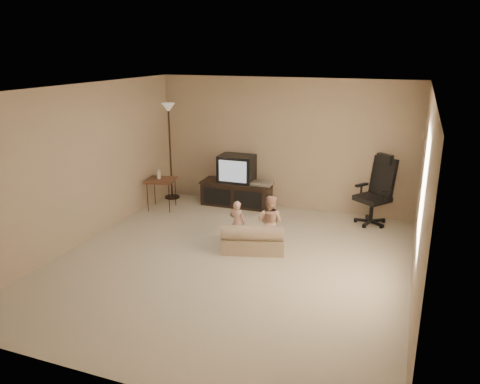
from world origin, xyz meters
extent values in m
plane|color=beige|center=(0.00, 0.00, 0.00)|extent=(5.50, 5.50, 0.00)
plane|color=silver|center=(0.00, 0.00, 2.50)|extent=(5.50, 5.50, 0.00)
plane|color=tan|center=(0.00, 2.75, 1.25)|extent=(5.00, 0.00, 5.00)
plane|color=tan|center=(0.00, -2.75, 1.25)|extent=(5.00, 0.00, 5.00)
plane|color=tan|center=(-2.50, 0.00, 1.25)|extent=(0.00, 5.50, 5.50)
plane|color=tan|center=(2.50, 0.00, 1.25)|extent=(0.00, 5.50, 5.50)
cube|color=black|center=(-0.86, 2.49, 0.22)|extent=(1.37, 0.52, 0.44)
cube|color=black|center=(-0.86, 2.49, 0.47)|extent=(1.41, 0.56, 0.04)
cube|color=black|center=(-1.17, 2.23, 0.22)|extent=(0.56, 0.03, 0.33)
cube|color=black|center=(-0.53, 2.25, 0.22)|extent=(0.56, 0.03, 0.33)
cube|color=black|center=(-0.86, 2.51, 0.75)|extent=(0.69, 0.50, 0.53)
cube|color=white|center=(-0.85, 2.26, 0.75)|extent=(0.56, 0.02, 0.42)
cube|color=silver|center=(-0.32, 2.46, 0.51)|extent=(0.39, 0.28, 0.06)
cylinder|color=black|center=(1.76, 2.35, 0.25)|extent=(0.07, 0.07, 0.40)
cube|color=black|center=(1.76, 2.35, 0.48)|extent=(0.69, 0.69, 0.09)
cube|color=black|center=(1.90, 2.54, 0.84)|extent=(0.49, 0.42, 0.70)
cube|color=black|center=(1.90, 2.54, 1.17)|extent=(0.30, 0.25, 0.16)
cube|color=black|center=(1.54, 2.51, 0.66)|extent=(0.22, 0.27, 0.04)
cube|color=black|center=(1.97, 2.19, 0.66)|extent=(0.22, 0.27, 0.04)
cube|color=brown|center=(-2.15, 1.79, 0.57)|extent=(0.63, 0.63, 0.03)
cylinder|color=black|center=(-2.31, 1.54, 0.29)|extent=(0.01, 0.01, 0.59)
cylinder|color=black|center=(-1.90, 1.63, 0.29)|extent=(0.01, 0.01, 0.59)
cylinder|color=black|center=(-2.40, 1.95, 0.29)|extent=(0.01, 0.01, 0.59)
cylinder|color=black|center=(-1.99, 2.04, 0.29)|extent=(0.01, 0.01, 0.59)
cylinder|color=silver|center=(-2.21, 1.82, 0.67)|extent=(0.07, 0.07, 0.15)
cone|color=beige|center=(-2.21, 1.82, 0.77)|extent=(0.06, 0.06, 0.05)
cylinder|color=black|center=(-2.30, 2.47, 0.02)|extent=(0.31, 0.31, 0.03)
cylinder|color=black|center=(-2.30, 2.47, 0.94)|extent=(0.03, 0.03, 1.86)
cone|color=beige|center=(-2.30, 2.47, 1.88)|extent=(0.26, 0.26, 0.17)
cube|color=gray|center=(0.16, 0.55, 0.12)|extent=(1.06, 0.76, 0.25)
cylinder|color=gray|center=(0.20, 0.39, 0.35)|extent=(0.96, 0.48, 0.23)
imported|color=#DBA589|center=(-0.16, 0.69, 0.36)|extent=(0.28, 0.22, 0.72)
imported|color=#DBA589|center=(0.36, 0.75, 0.43)|extent=(0.44, 0.27, 0.85)
camera|label=1|loc=(2.33, -5.79, 3.01)|focal=35.00mm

